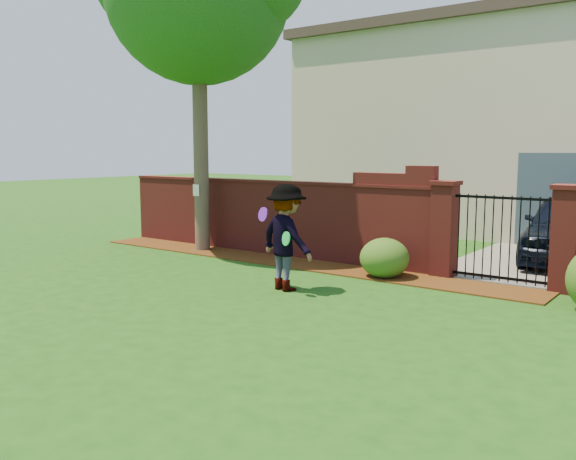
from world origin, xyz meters
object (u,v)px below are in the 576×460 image
Objects in this scene: car at (569,229)px; man at (284,238)px; frisbee_purple at (263,214)px; frisbee_green at (286,239)px.

car is 6.73m from man.
frisbee_purple is 0.87m from frisbee_green.
man reaches higher than frisbee_green.
frisbee_green is at bearing 145.56° from man.
frisbee_purple is at bearing 14.10° from man.
frisbee_green is at bearing -125.20° from car.
car is at bearing 62.48° from frisbee_green.
man reaches higher than car.
man is 7.21× the size of frisbee_purple.
man is 7.72× the size of frisbee_green.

